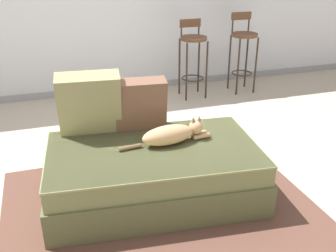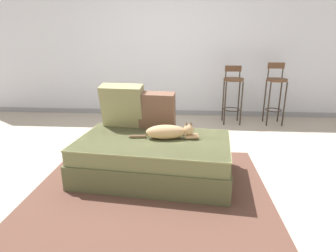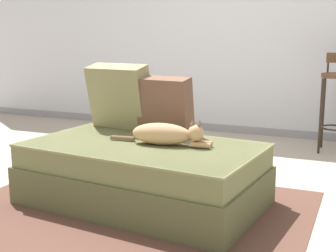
{
  "view_description": "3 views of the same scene",
  "coord_description": "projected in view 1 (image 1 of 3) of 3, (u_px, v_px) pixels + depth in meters",
  "views": [
    {
      "loc": [
        -0.71,
        -2.96,
        1.82
      ],
      "look_at": [
        0.15,
        -0.3,
        0.55
      ],
      "focal_mm": 42.0,
      "sensor_mm": 36.0,
      "label": 1
    },
    {
      "loc": [
        0.35,
        -3.17,
        1.46
      ],
      "look_at": [
        0.15,
        -0.3,
        0.55
      ],
      "focal_mm": 30.0,
      "sensor_mm": 36.0,
      "label": 2
    },
    {
      "loc": [
        1.41,
        -3.23,
        1.18
      ],
      "look_at": [
        0.15,
        -0.3,
        0.55
      ],
      "focal_mm": 50.0,
      "sensor_mm": 36.0,
      "label": 3
    }
  ],
  "objects": [
    {
      "name": "throw_pillow_middle",
      "position": [
        140.0,
        104.0,
        3.22
      ],
      "size": [
        0.44,
        0.25,
        0.44
      ],
      "color": "brown",
      "rests_on": "couch"
    },
    {
      "name": "bar_stool_near_window",
      "position": [
        193.0,
        50.0,
        5.05
      ],
      "size": [
        0.34,
        0.34,
        0.99
      ],
      "color": "#2D2319",
      "rests_on": "ground"
    },
    {
      "name": "area_rug",
      "position": [
        165.0,
        217.0,
        2.9
      ],
      "size": [
        2.33,
        2.05,
        0.01
      ],
      "primitive_type": "cube",
      "color": "brown",
      "rests_on": "ground"
    },
    {
      "name": "couch",
      "position": [
        154.0,
        172.0,
        3.08
      ],
      "size": [
        1.72,
        1.11,
        0.43
      ],
      "color": "brown",
      "rests_on": "ground"
    },
    {
      "name": "wall_baseboard_trim",
      "position": [
        102.0,
        90.0,
        5.4
      ],
      "size": [
        8.0,
        0.02,
        0.09
      ],
      "primitive_type": "cube",
      "color": "gray",
      "rests_on": "ground"
    },
    {
      "name": "throw_pillow_corner",
      "position": [
        89.0,
        103.0,
        3.13
      ],
      "size": [
        0.52,
        0.32,
        0.52
      ],
      "color": "#847F56",
      "rests_on": "couch"
    },
    {
      "name": "cat",
      "position": [
        172.0,
        134.0,
        3.03
      ],
      "size": [
        0.75,
        0.22,
        0.19
      ],
      "color": "tan",
      "rests_on": "couch"
    },
    {
      "name": "ground_plane",
      "position": [
        142.0,
        171.0,
        3.51
      ],
      "size": [
        16.0,
        16.0,
        0.0
      ],
      "primitive_type": "plane",
      "color": "#A89E8E",
      "rests_on": "ground"
    },
    {
      "name": "bar_stool_by_doorway",
      "position": [
        243.0,
        45.0,
        5.25
      ],
      "size": [
        0.34,
        0.34,
        1.05
      ],
      "color": "#2D2319",
      "rests_on": "ground"
    }
  ]
}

